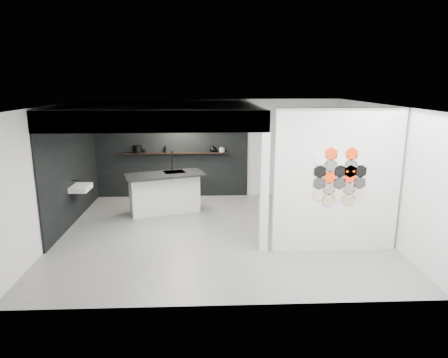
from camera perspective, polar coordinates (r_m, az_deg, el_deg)
floor at (r=8.98m, az=-0.56°, el=-7.64°), size 7.00×6.00×0.01m
partition_panel at (r=7.99m, az=15.82°, el=-0.31°), size 2.45×0.15×2.80m
bay_clad_back at (r=11.57m, az=-7.54°, el=3.18°), size 4.40×0.04×2.35m
bay_clad_left at (r=10.11m, az=-20.85°, el=0.87°), size 0.04×4.00×2.35m
bulkhead at (r=9.44m, az=-8.82°, el=9.21°), size 4.40×4.00×0.40m
corner_column at (r=7.73m, az=5.76°, el=-2.04°), size 0.16×0.16×2.35m
fascia_beam at (r=7.54m, az=-10.38°, el=8.06°), size 4.40×0.16×0.40m
wall_basin at (r=9.93m, az=-19.78°, el=-1.20°), size 0.40×0.60×0.12m
display_shelf at (r=11.43m, az=-7.10°, el=3.71°), size 3.00×0.15×0.04m
kitchen_island at (r=10.29m, az=-8.48°, el=-1.88°), size 2.11×1.41×1.56m
stockpot at (r=11.54m, az=-12.22°, el=4.21°), size 0.30×0.30×0.20m
kettle at (r=11.38m, az=-1.59°, el=4.29°), size 0.25×0.25×0.17m
glass_bowl at (r=11.39m, az=-0.31°, el=4.16°), size 0.19×0.19×0.11m
glass_vase at (r=11.39m, az=-0.31°, el=4.22°), size 0.12×0.12×0.13m
bottle_dark at (r=11.44m, az=-8.43°, el=4.23°), size 0.08×0.08×0.18m
utensil_cup at (r=11.52m, az=-11.34°, el=3.96°), size 0.08×0.08×0.09m
hex_tile_cluster at (r=7.90m, az=16.29°, el=0.28°), size 1.04×0.02×1.16m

